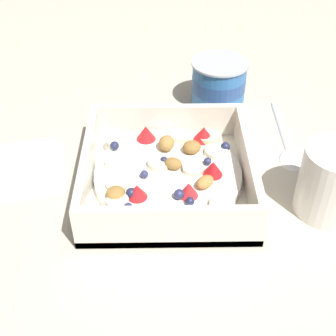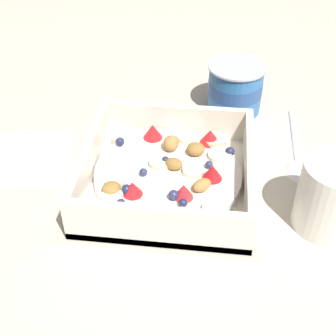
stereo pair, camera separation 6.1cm
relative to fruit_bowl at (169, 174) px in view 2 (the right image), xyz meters
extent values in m
plane|color=beige|center=(0.01, 0.01, -0.02)|extent=(2.40, 2.40, 0.00)
cube|color=white|center=(0.00, 0.00, -0.01)|extent=(0.22, 0.22, 0.01)
cube|color=white|center=(0.00, -0.10, 0.01)|extent=(0.22, 0.01, 0.06)
cube|color=white|center=(0.00, 0.10, 0.01)|extent=(0.22, 0.01, 0.06)
cube|color=white|center=(-0.10, 0.00, 0.01)|extent=(0.01, 0.20, 0.06)
cube|color=white|center=(0.10, 0.00, 0.01)|extent=(0.01, 0.20, 0.06)
cylinder|color=white|center=(0.00, 0.00, 0.00)|extent=(0.19, 0.19, 0.01)
cylinder|color=#F7EFC6|center=(-0.06, -0.06, 0.01)|extent=(0.04, 0.04, 0.01)
cylinder|color=beige|center=(0.06, 0.07, 0.01)|extent=(0.04, 0.04, 0.01)
cylinder|color=#F4EAB7|center=(0.06, -0.07, 0.01)|extent=(0.04, 0.04, 0.01)
cylinder|color=#F7EFC6|center=(0.03, 0.00, 0.01)|extent=(0.04, 0.04, 0.01)
cylinder|color=#F4EAB7|center=(-0.06, -0.03, 0.01)|extent=(0.04, 0.04, 0.01)
cylinder|color=#F4EAB7|center=(-0.01, -0.08, 0.01)|extent=(0.04, 0.04, 0.01)
cylinder|color=#F7EFC6|center=(-0.07, 0.06, 0.01)|extent=(0.04, 0.04, 0.01)
cylinder|color=#F7EFC6|center=(0.06, 0.04, 0.01)|extent=(0.04, 0.04, 0.01)
cylinder|color=#F4EAB7|center=(-0.01, 0.01, 0.01)|extent=(0.04, 0.04, 0.01)
cylinder|color=#F7EFC6|center=(-0.07, 0.01, 0.01)|extent=(0.03, 0.03, 0.01)
cylinder|color=#F7EFC6|center=(0.02, 0.07, 0.01)|extent=(0.03, 0.03, 0.01)
cone|color=red|center=(0.06, -0.01, 0.02)|extent=(0.04, 0.04, 0.02)
cone|color=red|center=(-0.03, 0.07, 0.02)|extent=(0.03, 0.03, 0.02)
cone|color=red|center=(0.02, -0.05, 0.02)|extent=(0.03, 0.03, 0.02)
cone|color=red|center=(0.05, 0.07, 0.02)|extent=(0.04, 0.04, 0.02)
cone|color=red|center=(-0.04, -0.05, 0.01)|extent=(0.03, 0.03, 0.02)
sphere|color=#23284C|center=(-0.01, 0.02, 0.01)|extent=(0.01, 0.01, 0.01)
sphere|color=#23284C|center=(0.02, -0.06, 0.01)|extent=(0.01, 0.01, 0.01)
sphere|color=#23284C|center=(0.08, 0.04, 0.01)|extent=(0.01, 0.01, 0.01)
sphere|color=navy|center=(0.01, -0.05, 0.01)|extent=(0.01, 0.01, 0.01)
sphere|color=navy|center=(0.05, 0.01, 0.01)|extent=(0.01, 0.01, 0.01)
sphere|color=navy|center=(-0.03, -0.01, 0.01)|extent=(0.01, 0.01, 0.01)
sphere|color=#23284C|center=(-0.07, 0.05, 0.01)|extent=(0.01, 0.01, 0.01)
sphere|color=navy|center=(-0.05, -0.07, 0.01)|extent=(0.01, 0.01, 0.01)
sphere|color=#23284C|center=(-0.05, -0.05, 0.01)|extent=(0.01, 0.01, 0.01)
ellipsoid|color=olive|center=(0.03, 0.04, 0.01)|extent=(0.03, 0.03, 0.02)
ellipsoid|color=#AD7F42|center=(0.00, 0.05, 0.02)|extent=(0.02, 0.03, 0.02)
ellipsoid|color=#AD7F42|center=(0.04, -0.03, 0.01)|extent=(0.03, 0.03, 0.01)
ellipsoid|color=olive|center=(-0.06, -0.05, 0.01)|extent=(0.03, 0.03, 0.01)
ellipsoid|color=olive|center=(0.01, 0.01, 0.01)|extent=(0.03, 0.02, 0.02)
ellipsoid|color=silver|center=(0.17, 0.05, -0.01)|extent=(0.03, 0.05, 0.01)
cylinder|color=silver|center=(0.17, 0.13, -0.02)|extent=(0.01, 0.13, 0.01)
cylinder|color=#3370B7|center=(0.08, 0.20, 0.02)|extent=(0.08, 0.08, 0.07)
cylinder|color=#2D5193|center=(0.08, 0.20, 0.02)|extent=(0.09, 0.09, 0.02)
cylinder|color=#B7BCC6|center=(0.08, 0.20, 0.06)|extent=(0.09, 0.09, 0.00)
cylinder|color=white|center=(0.20, -0.05, 0.03)|extent=(0.08, 0.08, 0.09)
cube|color=white|center=(-0.21, 0.04, -0.02)|extent=(0.14, 0.14, 0.01)
camera|label=1|loc=(-0.01, -0.47, 0.40)|focal=50.59mm
camera|label=2|loc=(0.05, -0.46, 0.40)|focal=50.59mm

